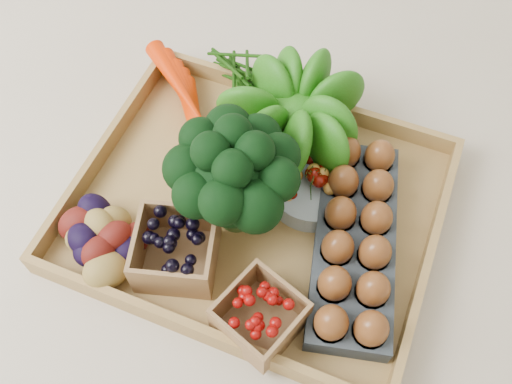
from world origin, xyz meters
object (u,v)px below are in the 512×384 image
at_px(broccoli, 235,192).
at_px(egg_carton, 354,243).
at_px(tray, 256,209).
at_px(cherry_bowl, 312,188).

distance_m(broccoli, egg_carton, 0.19).
bearing_deg(broccoli, tray, 52.30).
height_order(broccoli, egg_carton, broccoli).
distance_m(tray, cherry_bowl, 0.09).
distance_m(cherry_bowl, egg_carton, 0.11).
bearing_deg(broccoli, egg_carton, 4.69).
bearing_deg(tray, broccoli, -127.70).
xyz_separation_m(tray, broccoli, (-0.02, -0.03, 0.08)).
bearing_deg(egg_carton, broccoli, 171.33).
height_order(broccoli, cherry_bowl, broccoli).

